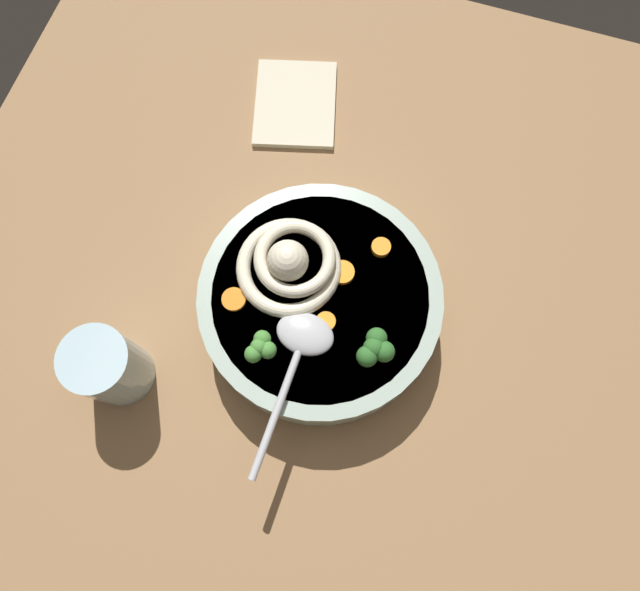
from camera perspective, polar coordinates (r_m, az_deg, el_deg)
name	(u,v)px	position (r cm, az deg, el deg)	size (l,w,h in cm)	color
table_slab	(327,317)	(68.23, 0.71, -2.19)	(97.87, 97.87, 3.29)	#936D47
soup_bowl	(320,304)	(63.37, 0.00, -0.84)	(26.13, 26.13, 6.66)	#9EB2A3
noodle_pile	(290,263)	(59.86, -2.98, 3.21)	(12.24, 12.00, 4.92)	beige
soup_spoon	(300,346)	(58.16, -1.95, -5.09)	(17.29, 6.12, 1.60)	#B7B7BC
broccoli_floret_center	(375,349)	(57.03, 5.52, -5.27)	(4.21, 3.62, 3.33)	#7A9E60
broccoli_floret_beside_noodles	(261,348)	(57.45, -5.93, -5.18)	(3.50, 3.01, 2.77)	#7A9E60
carrot_slice_beside_chili	(381,247)	(61.99, 6.08, 4.78)	(2.10, 2.10, 0.78)	orange
carrot_slice_rear	(326,322)	(59.14, 0.58, -2.63)	(2.05, 2.05, 0.74)	orange
carrot_slice_left	(342,273)	(60.72, 2.24, 2.29)	(2.57, 2.57, 0.74)	orange
carrot_slice_right	(234,299)	(60.56, -8.56, -0.39)	(2.53, 2.53, 0.53)	orange
drinking_glass	(109,367)	(64.28, -20.25, -6.67)	(7.13, 7.13, 9.75)	silver
folded_napkin	(295,104)	(78.45, -2.47, 18.51)	(12.70, 10.33, 0.80)	beige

